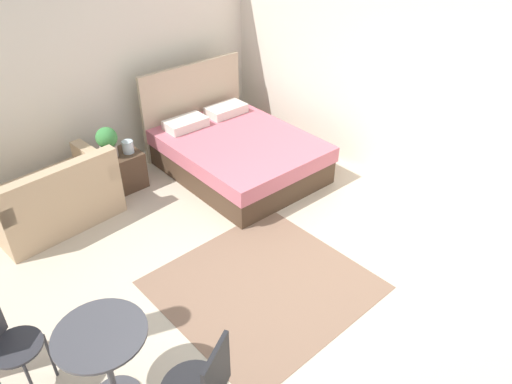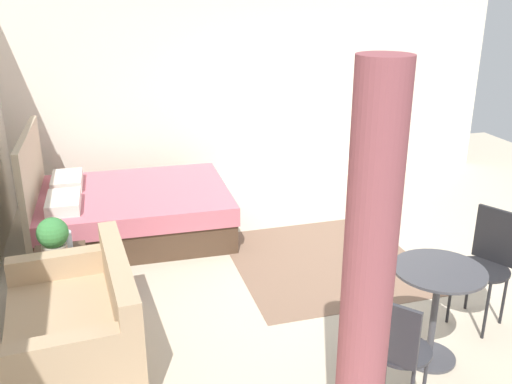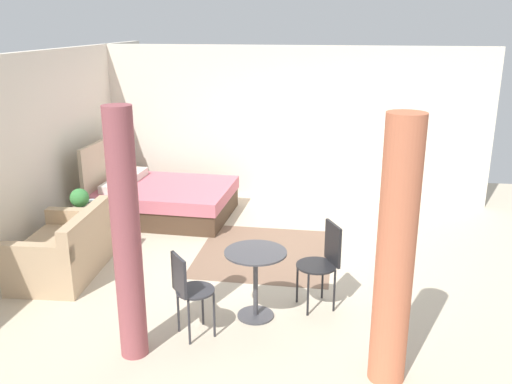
# 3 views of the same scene
# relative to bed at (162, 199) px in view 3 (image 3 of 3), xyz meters

# --- Properties ---
(ground_plane) EXTENTS (8.24, 9.53, 0.02)m
(ground_plane) POSITION_rel_bed_xyz_m (-1.33, -1.93, -0.30)
(ground_plane) COLOR beige
(wall_back) EXTENTS (8.24, 0.12, 2.61)m
(wall_back) POSITION_rel_bed_xyz_m (-1.33, 1.34, 1.02)
(wall_back) COLOR silver
(wall_back) RESTS_ON ground
(wall_right) EXTENTS (0.12, 6.53, 2.61)m
(wall_right) POSITION_rel_bed_xyz_m (1.29, -1.93, 1.02)
(wall_right) COLOR silver
(wall_right) RESTS_ON ground
(area_rug) EXTENTS (1.84, 1.77, 0.01)m
(area_rug) POSITION_rel_bed_xyz_m (-1.20, -1.83, -0.28)
(area_rug) COLOR #7F604C
(area_rug) RESTS_ON ground
(bed) EXTENTS (1.63, 2.08, 1.22)m
(bed) POSITION_rel_bed_xyz_m (0.00, 0.00, 0.00)
(bed) COLOR #473323
(bed) RESTS_ON ground
(couch) EXTENTS (1.38, 0.93, 0.82)m
(couch) POSITION_rel_bed_xyz_m (-2.23, 0.50, 0.01)
(couch) COLOR tan
(couch) RESTS_ON ground
(nightstand) EXTENTS (0.50, 0.42, 0.47)m
(nightstand) POSITION_rel_bed_xyz_m (-1.32, 0.64, -0.05)
(nightstand) COLOR #473323
(nightstand) RESTS_ON ground
(potted_plant) EXTENTS (0.25, 0.25, 0.38)m
(potted_plant) POSITION_rel_bed_xyz_m (-1.42, 0.66, 0.39)
(potted_plant) COLOR tan
(potted_plant) RESTS_ON nightstand
(vase) EXTENTS (0.13, 0.13, 0.15)m
(vase) POSITION_rel_bed_xyz_m (-1.20, 0.59, 0.26)
(vase) COLOR silver
(vase) RESTS_ON nightstand
(balcony_table) EXTENTS (0.65, 0.65, 0.74)m
(balcony_table) POSITION_rel_bed_xyz_m (-2.85, -1.97, 0.23)
(balcony_table) COLOR #3F3F44
(balcony_table) RESTS_ON ground
(cafe_chair_near_window) EXTENTS (0.58, 0.58, 0.95)m
(cafe_chair_near_window) POSITION_rel_bed_xyz_m (-2.50, -2.66, 0.29)
(cafe_chair_near_window) COLOR black
(cafe_chair_near_window) RESTS_ON ground
(cafe_chair_near_couch) EXTENTS (0.54, 0.54, 0.88)m
(cafe_chair_near_couch) POSITION_rel_bed_xyz_m (-3.33, -1.39, 0.26)
(cafe_chair_near_couch) COLOR #2D2D33
(cafe_chair_near_couch) RESTS_ON ground
(curtain_left) EXTENTS (0.32, 0.32, 2.34)m
(curtain_left) POSITION_rel_bed_xyz_m (-3.69, -3.27, 0.88)
(curtain_left) COLOR #D1704C
(curtain_left) RESTS_ON ground
(curtain_right) EXTENTS (0.25, 0.25, 2.34)m
(curtain_right) POSITION_rel_bed_xyz_m (-3.69, -0.96, 0.88)
(curtain_right) COLOR #994C51
(curtain_right) RESTS_ON ground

